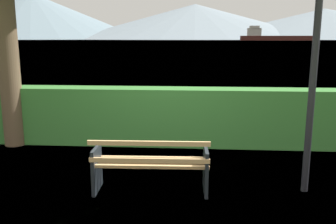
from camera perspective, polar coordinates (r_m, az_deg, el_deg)
ground_plane at (r=5.63m, az=-2.65°, el=-12.20°), size 1400.00×1400.00×0.00m
water_surface at (r=311.63m, az=4.16°, el=11.14°), size 620.00×620.00×0.00m
park_bench at (r=5.42m, az=-2.75°, el=-8.32°), size 1.73×0.62×0.87m
hedge_row at (r=7.79m, az=-0.54°, el=-0.70°), size 9.39×0.61×1.22m
lamp_post at (r=5.54m, az=22.40°, el=12.61°), size 0.30×0.30×3.58m
cargo_ship_large at (r=315.54m, az=16.09°, el=11.33°), size 61.98×13.30×11.87m
distant_hills at (r=563.43m, az=0.48°, el=14.19°), size 798.24×379.95×68.54m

